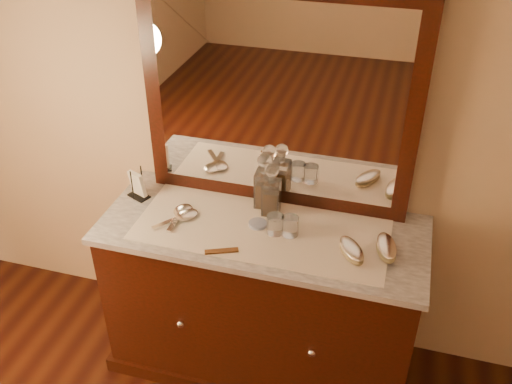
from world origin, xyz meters
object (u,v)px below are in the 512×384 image
brush_near (351,250)px  brush_far (386,248)px  pin_dish (258,224)px  dresser_cabinet (262,300)px  decanter_left (264,186)px  decanter_right (271,194)px  napkin_rack (138,186)px  comb (222,251)px  hand_mirror_inner (183,216)px  hand_mirror_outer (182,213)px  mirror_frame (278,100)px

brush_near → brush_far: (0.14, 0.06, 0.00)m
pin_dish → brush_near: size_ratio=0.44×
dresser_cabinet → decanter_left: (-0.04, 0.16, 0.55)m
pin_dish → decanter_right: bearing=74.3°
napkin_rack → brush_far: bearing=-5.0°
pin_dish → decanter_right: 0.15m
decanter_left → decanter_right: bearing=-47.5°
brush_far → comb: bearing=-164.3°
napkin_rack → hand_mirror_inner: napkin_rack is taller
brush_near → hand_mirror_outer: size_ratio=0.86×
comb → decanter_right: decanter_right is taller
decanter_right → hand_mirror_outer: decanter_right is taller
brush_near → brush_far: bearing=22.8°
hand_mirror_outer → hand_mirror_inner: bearing=-58.4°
decanter_left → hand_mirror_inner: size_ratio=1.26×
napkin_rack → brush_near: size_ratio=0.83×
decanter_right → brush_far: size_ratio=1.36×
mirror_frame → brush_far: (0.54, -0.27, -0.47)m
napkin_rack → decanter_right: bearing=3.8°
comb → hand_mirror_outer: size_ratio=0.65×
dresser_cabinet → decanter_right: bearing=85.3°
napkin_rack → hand_mirror_inner: bearing=-22.0°
napkin_rack → decanter_left: 0.60m
dresser_cabinet → decanter_left: 0.57m
mirror_frame → decanter_right: (0.01, -0.13, -0.40)m
decanter_right → hand_mirror_inner: 0.41m
napkin_rack → hand_mirror_outer: size_ratio=0.71×
pin_dish → hand_mirror_inner: 0.34m
pin_dish → hand_mirror_outer: bearing=-177.7°
dresser_cabinet → pin_dish: bearing=167.8°
mirror_frame → comb: size_ratio=8.58×
decanter_left → decanter_right: 0.07m
comb → decanter_right: (0.13, 0.33, 0.10)m
dresser_cabinet → comb: (-0.12, -0.21, 0.45)m
decanter_left → hand_mirror_outer: decanter_left is taller
pin_dish → comb: (-0.09, -0.22, -0.00)m
dresser_cabinet → comb: bearing=-118.7°
dresser_cabinet → brush_far: size_ratio=7.38×
pin_dish → decanter_left: 0.19m
brush_near → comb: bearing=-166.2°
decanter_right → pin_dish: bearing=-105.7°
mirror_frame → decanter_left: 0.40m
brush_near → hand_mirror_inner: brush_near is taller
dresser_cabinet → decanter_right: (0.01, 0.12, 0.54)m
hand_mirror_inner → decanter_left: bearing=31.7°
mirror_frame → napkin_rack: size_ratio=7.79×
decanter_left → hand_mirror_outer: 0.39m
decanter_left → decanter_right: (0.05, -0.05, -0.01)m
comb → pin_dish: bearing=43.4°
decanter_left → decanter_right: decanter_left is taller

